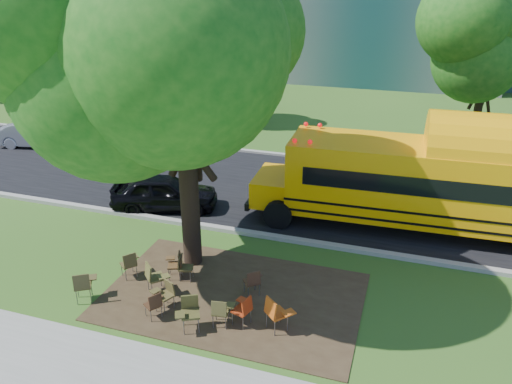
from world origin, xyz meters
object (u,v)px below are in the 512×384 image
(school_bus, at_px, (454,185))
(chair_6, at_px, (244,308))
(main_tree, at_px, (181,60))
(pedestrian_a, at_px, (22,110))
(chair_7, at_px, (276,311))
(chair_10, at_px, (184,266))
(chair_5, at_px, (189,310))
(pedestrian_b, at_px, (18,101))
(chair_3, at_px, (166,292))
(chair_4, at_px, (221,310))
(chair_8, at_px, (130,262))
(chair_11, at_px, (253,280))
(bg_car_red, at_px, (143,132))
(bg_car_silver, at_px, (39,134))
(chair_1, at_px, (154,275))
(chair_0, at_px, (83,284))
(chair_9, at_px, (176,262))
(black_car, at_px, (165,192))
(chair_2, at_px, (154,303))

(school_bus, xyz_separation_m, chair_6, (-5.02, -6.83, -1.24))
(main_tree, distance_m, pedestrian_a, 19.75)
(chair_7, xyz_separation_m, chair_10, (-3.14, 1.36, -0.11))
(chair_5, xyz_separation_m, pedestrian_b, (-18.75, 15.39, 0.38))
(chair_3, bearing_deg, chair_4, -163.61)
(chair_8, bearing_deg, chair_5, -82.34)
(pedestrian_a, bearing_deg, chair_11, -124.34)
(bg_car_red, distance_m, pedestrian_b, 10.40)
(school_bus, distance_m, chair_7, 8.09)
(bg_car_silver, bearing_deg, chair_6, -137.57)
(chair_7, bearing_deg, chair_10, -162.38)
(bg_car_red, height_order, pedestrian_a, pedestrian_a)
(chair_3, relative_size, chair_7, 0.85)
(chair_5, bearing_deg, chair_6, 177.18)
(chair_6, relative_size, pedestrian_a, 0.45)
(chair_8, bearing_deg, chair_1, -76.09)
(chair_4, relative_size, bg_car_red, 0.19)
(chair_0, relative_size, chair_7, 0.95)
(school_bus, relative_size, chair_7, 13.03)
(chair_4, bearing_deg, chair_11, 68.76)
(chair_5, relative_size, chair_8, 1.10)
(chair_5, relative_size, pedestrian_b, 0.49)
(chair_11, relative_size, bg_car_silver, 0.20)
(chair_8, xyz_separation_m, pedestrian_b, (-16.13, 13.81, 0.43))
(main_tree, bearing_deg, chair_9, -95.40)
(chair_8, bearing_deg, chair_10, -38.60)
(pedestrian_b, bearing_deg, chair_3, 32.46)
(chair_1, xyz_separation_m, bg_car_red, (-7.09, 11.84, 0.03))
(main_tree, distance_m, chair_3, 6.11)
(chair_11, relative_size, pedestrian_a, 0.43)
(black_car, xyz_separation_m, pedestrian_a, (-13.13, 7.58, 0.29))
(black_car, xyz_separation_m, pedestrian_b, (-14.90, 9.27, 0.29))
(main_tree, xyz_separation_m, chair_5, (1.26, -2.93, -5.57))
(main_tree, bearing_deg, chair_6, -43.59)
(chair_3, distance_m, chair_11, 2.37)
(chair_11, relative_size, bg_car_red, 0.19)
(black_car, height_order, bg_car_red, black_car)
(chair_3, height_order, chair_5, chair_5)
(chair_11, bearing_deg, bg_car_red, 91.41)
(chair_8, distance_m, chair_11, 3.70)
(chair_1, xyz_separation_m, chair_5, (1.57, -1.09, -0.01))
(chair_7, xyz_separation_m, pedestrian_a, (-19.05, 13.13, 0.36))
(chair_2, height_order, chair_5, chair_5)
(chair_7, distance_m, pedestrian_b, 25.56)
(bg_car_silver, bearing_deg, chair_4, -139.18)
(chair_6, xyz_separation_m, bg_car_red, (-9.89, 12.36, 0.09))
(black_car, xyz_separation_m, bg_car_red, (-4.80, 6.81, -0.06))
(chair_6, bearing_deg, chair_4, 133.29)
(bg_car_red, bearing_deg, chair_2, -163.67)
(chair_2, distance_m, chair_8, 2.16)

